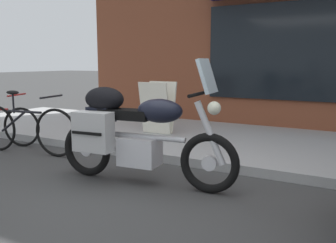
% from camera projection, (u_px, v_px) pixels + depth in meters
% --- Properties ---
extents(ground_plane, '(80.00, 80.00, 0.00)m').
position_uv_depth(ground_plane, '(134.00, 199.00, 3.71)').
color(ground_plane, '#3B3B3B').
extents(touring_motorcycle, '(2.17, 0.81, 1.40)m').
position_uv_depth(touring_motorcycle, '(132.00, 131.00, 4.13)').
color(touring_motorcycle, black).
rests_on(touring_motorcycle, ground_plane).
extents(parked_bicycle, '(1.78, 0.48, 0.94)m').
position_uv_depth(parked_bicycle, '(25.00, 128.00, 5.51)').
color(parked_bicycle, black).
rests_on(parked_bicycle, ground_plane).
extents(sandwich_board_sign, '(0.55, 0.41, 0.90)m').
position_uv_depth(sandwich_board_sign, '(158.00, 108.00, 6.46)').
color(sandwich_board_sign, silver).
rests_on(sandwich_board_sign, sidewalk_curb).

